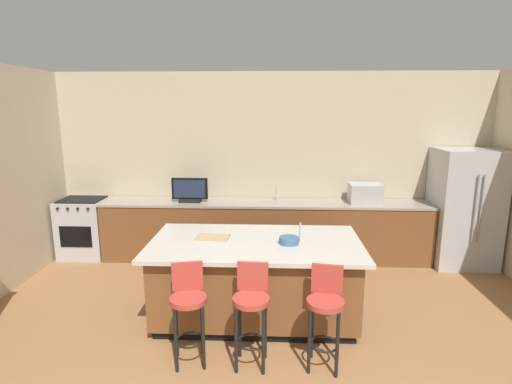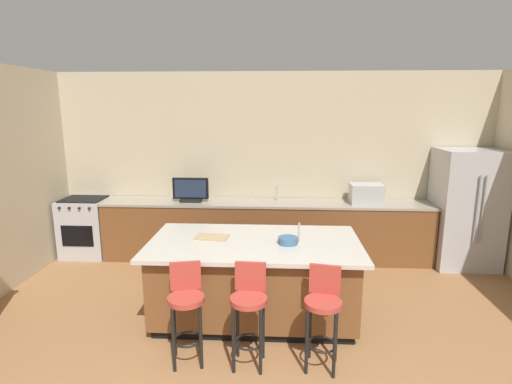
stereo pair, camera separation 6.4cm
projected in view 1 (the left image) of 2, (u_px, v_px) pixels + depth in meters
wall_back at (272, 165)px, 6.51m from camera, size 7.30×0.12×2.90m
counter_back at (265, 230)px, 6.34m from camera, size 5.06×0.62×0.92m
kitchen_island at (255, 279)px, 4.58m from camera, size 2.34×1.29×0.91m
refrigerator at (464, 208)px, 6.05m from camera, size 0.89×0.80×1.76m
range_oven at (84, 228)px, 6.46m from camera, size 0.71×0.63×0.94m
microwave at (365, 193)px, 6.15m from camera, size 0.48×0.36×0.30m
tv_monitor at (190, 191)px, 6.21m from camera, size 0.55×0.16×0.38m
sink_faucet_back at (276, 193)px, 6.31m from camera, size 0.02×0.02×0.24m
sink_faucet_island at (300, 232)px, 4.44m from camera, size 0.02×0.02×0.22m
bar_stool_left at (188, 306)px, 3.75m from camera, size 0.35×0.37×0.95m
bar_stool_center at (251, 307)px, 3.70m from camera, size 0.34×0.35×0.96m
bar_stool_right at (325, 309)px, 3.68m from camera, size 0.34×0.36×0.95m
fruit_bowl at (289, 240)px, 4.40m from camera, size 0.22×0.22×0.07m
cutting_board at (213, 237)px, 4.59m from camera, size 0.39×0.27×0.02m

